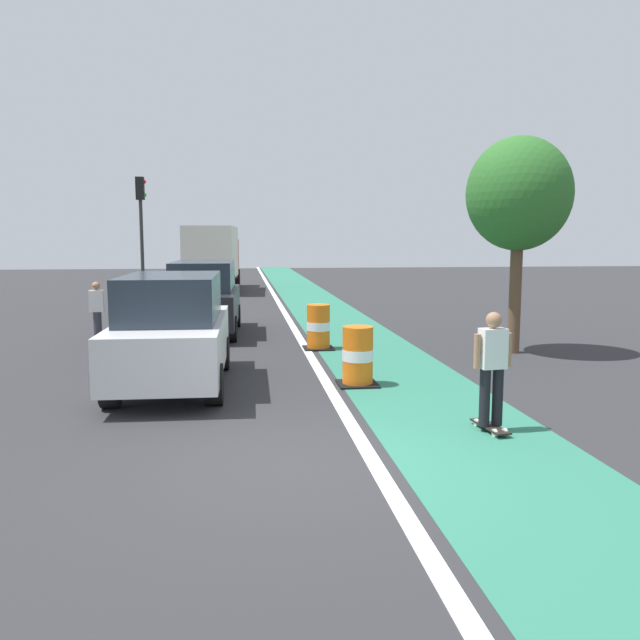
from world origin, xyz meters
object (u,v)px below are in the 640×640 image
(traffic_barrel_front, at_px, (358,357))
(street_tree_sidewalk, at_px, (519,195))
(parked_suv_second, at_px, (204,298))
(pedestrian_crossing, at_px, (97,312))
(skateboarder_on_lane, at_px, (492,367))
(traffic_barrel_mid, at_px, (318,327))
(delivery_truck_down_block, at_px, (213,254))
(traffic_light_corner, at_px, (141,217))
(parked_suv_nearest, at_px, (172,330))

(traffic_barrel_front, height_order, street_tree_sidewalk, street_tree_sidewalk)
(parked_suv_second, xyz_separation_m, pedestrian_crossing, (-2.55, -1.66, -0.17))
(skateboarder_on_lane, xyz_separation_m, traffic_barrel_mid, (-1.59, 7.01, -0.38))
(delivery_truck_down_block, height_order, pedestrian_crossing, delivery_truck_down_block)
(skateboarder_on_lane, bearing_deg, parked_suv_second, 114.53)
(traffic_light_corner, height_order, pedestrian_crossing, traffic_light_corner)
(traffic_barrel_mid, bearing_deg, traffic_barrel_front, -86.35)
(skateboarder_on_lane, distance_m, street_tree_sidewalk, 7.17)
(parked_suv_second, bearing_deg, street_tree_sidewalk, -27.66)
(parked_suv_nearest, distance_m, delivery_truck_down_block, 21.49)
(skateboarder_on_lane, relative_size, parked_suv_nearest, 0.36)
(parked_suv_nearest, bearing_deg, skateboarder_on_lane, -35.63)
(traffic_barrel_mid, xyz_separation_m, pedestrian_crossing, (-5.44, 1.15, 0.33))
(delivery_truck_down_block, bearing_deg, parked_suv_nearest, -89.74)
(traffic_barrel_front, height_order, pedestrian_crossing, pedestrian_crossing)
(traffic_barrel_front, height_order, delivery_truck_down_block, delivery_truck_down_block)
(parked_suv_second, relative_size, traffic_barrel_front, 4.27)
(parked_suv_nearest, height_order, traffic_barrel_mid, parked_suv_nearest)
(traffic_barrel_mid, relative_size, pedestrian_crossing, 0.68)
(parked_suv_nearest, xyz_separation_m, traffic_barrel_front, (3.36, -0.32, -0.50))
(skateboarder_on_lane, distance_m, traffic_light_corner, 20.17)
(skateboarder_on_lane, bearing_deg, traffic_barrel_mid, 102.81)
(skateboarder_on_lane, relative_size, traffic_barrel_front, 1.55)
(traffic_light_corner, distance_m, pedestrian_crossing, 10.75)
(parked_suv_nearest, bearing_deg, street_tree_sidewalk, 18.70)
(traffic_barrel_mid, distance_m, pedestrian_crossing, 5.57)
(traffic_light_corner, bearing_deg, skateboarder_on_lane, -68.33)
(traffic_barrel_mid, distance_m, traffic_light_corner, 13.28)
(parked_suv_second, height_order, pedestrian_crossing, parked_suv_second)
(parked_suv_second, height_order, traffic_barrel_front, parked_suv_second)
(traffic_barrel_mid, relative_size, delivery_truck_down_block, 0.14)
(parked_suv_nearest, relative_size, street_tree_sidewalk, 0.93)
(street_tree_sidewalk, bearing_deg, delivery_truck_down_block, 112.20)
(traffic_barrel_front, xyz_separation_m, street_tree_sidewalk, (4.26, 2.89, 3.14))
(parked_suv_second, xyz_separation_m, traffic_barrel_mid, (2.89, -2.81, -0.50))
(skateboarder_on_lane, xyz_separation_m, pedestrian_crossing, (-7.03, 8.17, -0.05))
(delivery_truck_down_block, distance_m, street_tree_sidewalk, 20.49)
(pedestrian_crossing, bearing_deg, skateboarder_on_lane, -49.27)
(delivery_truck_down_block, distance_m, traffic_light_corner, 6.97)
(skateboarder_on_lane, bearing_deg, traffic_light_corner, 111.67)
(parked_suv_nearest, distance_m, traffic_barrel_front, 3.41)
(traffic_light_corner, bearing_deg, pedestrian_crossing, -88.06)
(parked_suv_nearest, bearing_deg, parked_suv_second, 88.09)
(parked_suv_second, xyz_separation_m, delivery_truck_down_block, (-0.31, 15.02, 0.81))
(skateboarder_on_lane, height_order, traffic_light_corner, traffic_light_corner)
(skateboarder_on_lane, xyz_separation_m, traffic_barrel_front, (-1.34, 3.05, -0.38))
(parked_suv_nearest, xyz_separation_m, parked_suv_second, (0.22, 6.46, 0.00))
(skateboarder_on_lane, xyz_separation_m, traffic_light_corner, (-7.39, 18.59, 2.59))
(parked_suv_nearest, bearing_deg, traffic_barrel_mid, 49.56)
(traffic_light_corner, relative_size, pedestrian_crossing, 3.17)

